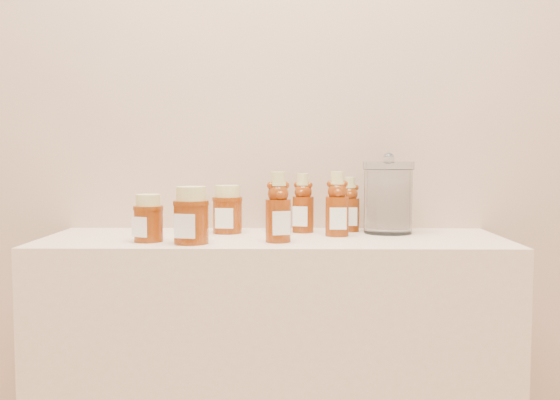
# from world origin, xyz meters

# --- Properties ---
(wall_back) EXTENTS (3.50, 0.02, 2.70)m
(wall_back) POSITION_xyz_m (0.00, 1.75, 1.35)
(wall_back) COLOR tan
(wall_back) RESTS_ON ground
(bear_bottle_back_left) EXTENTS (0.07, 0.07, 0.16)m
(bear_bottle_back_left) POSITION_xyz_m (0.01, 1.68, 0.98)
(bear_bottle_back_left) COLOR #632307
(bear_bottle_back_left) RESTS_ON display_table
(bear_bottle_back_mid) EXTENTS (0.08, 0.08, 0.18)m
(bear_bottle_back_mid) POSITION_xyz_m (0.08, 1.66, 0.99)
(bear_bottle_back_mid) COLOR #632307
(bear_bottle_back_mid) RESTS_ON display_table
(bear_bottle_back_right) EXTENTS (0.06, 0.06, 0.17)m
(bear_bottle_back_right) POSITION_xyz_m (0.21, 1.68, 0.99)
(bear_bottle_back_right) COLOR #632307
(bear_bottle_back_right) RESTS_ON display_table
(bear_bottle_front_left) EXTENTS (0.08, 0.08, 0.20)m
(bear_bottle_front_left) POSITION_xyz_m (0.01, 1.47, 1.00)
(bear_bottle_front_left) COLOR #632307
(bear_bottle_front_left) RESTS_ON display_table
(bear_bottle_front_right) EXTENTS (0.07, 0.07, 0.19)m
(bear_bottle_front_right) POSITION_xyz_m (0.17, 1.58, 1.00)
(bear_bottle_front_right) COLOR #632307
(bear_bottle_front_right) RESTS_ON display_table
(honey_jar_left) EXTENTS (0.10, 0.10, 0.12)m
(honey_jar_left) POSITION_xyz_m (-0.31, 1.47, 0.96)
(honey_jar_left) COLOR #632307
(honey_jar_left) RESTS_ON display_table
(honey_jar_back) EXTENTS (0.09, 0.09, 0.13)m
(honey_jar_back) POSITION_xyz_m (-0.13, 1.64, 0.97)
(honey_jar_back) COLOR #632307
(honey_jar_back) RESTS_ON display_table
(honey_jar_front) EXTENTS (0.11, 0.11, 0.14)m
(honey_jar_front) POSITION_xyz_m (-0.20, 1.43, 0.97)
(honey_jar_front) COLOR #632307
(honey_jar_front) RESTS_ON display_table
(glass_canister) EXTENTS (0.17, 0.17, 0.21)m
(glass_canister) POSITION_xyz_m (0.31, 1.64, 1.01)
(glass_canister) COLOR white
(glass_canister) RESTS_ON display_table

